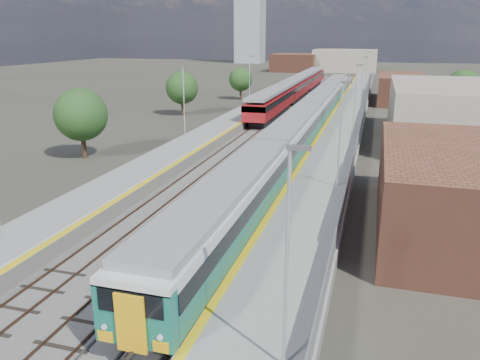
% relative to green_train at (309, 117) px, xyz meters
% --- Properties ---
extents(ground, '(320.00, 320.00, 0.00)m').
position_rel_green_train_xyz_m(ground, '(-1.50, 6.47, -2.36)').
color(ground, '#47443A').
rests_on(ground, ground).
extents(ballast_bed, '(10.50, 155.00, 0.06)m').
position_rel_green_train_xyz_m(ballast_bed, '(-3.75, 8.97, -2.33)').
color(ballast_bed, '#565451').
rests_on(ballast_bed, ground).
extents(tracks, '(8.96, 160.00, 0.17)m').
position_rel_green_train_xyz_m(tracks, '(-3.15, 10.65, -2.25)').
color(tracks, '#4C3323').
rests_on(tracks, ground).
extents(platform_right, '(4.70, 155.00, 8.52)m').
position_rel_green_train_xyz_m(platform_right, '(3.78, 8.96, -1.82)').
color(platform_right, slate).
rests_on(platform_right, ground).
extents(platform_left, '(4.30, 155.00, 8.52)m').
position_rel_green_train_xyz_m(platform_left, '(-10.55, 8.96, -1.84)').
color(platform_left, slate).
rests_on(platform_left, ground).
extents(buildings, '(72.00, 185.50, 40.00)m').
position_rel_green_train_xyz_m(buildings, '(-19.62, 95.07, 8.35)').
color(buildings, brown).
rests_on(buildings, ground).
extents(green_train, '(3.04, 84.56, 3.35)m').
position_rel_green_train_xyz_m(green_train, '(0.00, 0.00, 0.00)').
color(green_train, black).
rests_on(green_train, ground).
extents(red_train, '(3.09, 62.51, 3.90)m').
position_rel_green_train_xyz_m(red_train, '(-7.00, 32.13, -0.05)').
color(red_train, black).
rests_on(red_train, ground).
extents(tree_a, '(4.99, 4.99, 6.76)m').
position_rel_green_train_xyz_m(tree_a, '(-19.43, -16.27, 1.90)').
color(tree_a, '#382619').
rests_on(tree_a, ground).
extents(tree_b, '(4.79, 4.79, 6.49)m').
position_rel_green_train_xyz_m(tree_b, '(-20.20, 9.97, 1.73)').
color(tree_b, '#382619').
rests_on(tree_b, ground).
extents(tree_c, '(4.33, 4.33, 5.87)m').
position_rel_green_train_xyz_m(tree_c, '(-16.92, 29.63, 1.33)').
color(tree_c, '#382619').
rests_on(tree_c, ground).
extents(tree_d, '(5.06, 5.06, 6.86)m').
position_rel_green_train_xyz_m(tree_d, '(19.02, 18.97, 1.96)').
color(tree_d, '#382619').
rests_on(tree_d, ground).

